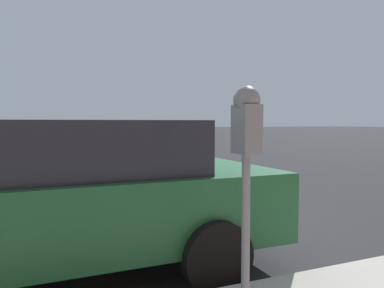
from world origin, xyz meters
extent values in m
plane|color=#2B2B2D|center=(0.00, 0.00, 0.00)|extent=(220.00, 220.00, 0.00)
cylinder|color=gray|center=(-2.57, 0.43, 0.71)|extent=(0.06, 0.06, 1.10)
cube|color=gray|center=(-2.57, 0.43, 1.43)|extent=(0.20, 0.14, 0.34)
sphere|color=gray|center=(-2.57, 0.43, 1.64)|extent=(0.19, 0.19, 0.19)
cube|color=#B21919|center=(-2.46, 0.43, 1.39)|extent=(0.01, 0.11, 0.12)
cube|color=black|center=(-2.46, 0.43, 1.51)|extent=(0.01, 0.10, 0.08)
cube|color=#1E5B33|center=(-0.99, 1.82, 0.66)|extent=(1.98, 4.71, 0.68)
cube|color=#232833|center=(-0.99, 1.64, 1.25)|extent=(1.73, 2.64, 0.50)
cylinder|color=black|center=(-1.95, 0.36, 0.32)|extent=(0.23, 0.64, 0.64)
cylinder|color=black|center=(-0.01, 0.38, 0.32)|extent=(0.23, 0.64, 0.64)
camera|label=1|loc=(-4.80, 1.80, 1.48)|focal=35.00mm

